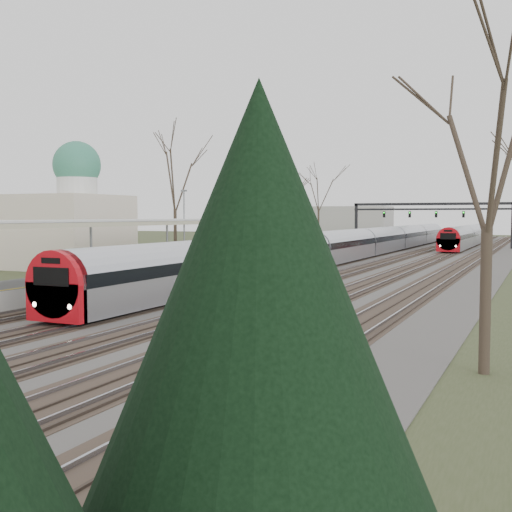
# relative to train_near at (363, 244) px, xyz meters

# --- Properties ---
(track_bed) EXTENTS (24.00, 160.00, 0.22)m
(track_bed) POSITION_rel_train_near_xyz_m (2.76, -5.42, -1.42)
(track_bed) COLOR #474442
(track_bed) RESTS_ON ground
(platform) EXTENTS (3.50, 69.00, 1.00)m
(platform) POSITION_rel_train_near_xyz_m (-6.55, -22.92, -0.98)
(platform) COLOR #9E9B93
(platform) RESTS_ON ground
(canopy) EXTENTS (4.10, 50.00, 3.11)m
(canopy) POSITION_rel_train_near_xyz_m (-6.55, -27.44, 2.45)
(canopy) COLOR slate
(canopy) RESTS_ON platform
(dome_building) EXTENTS (10.00, 8.00, 10.30)m
(dome_building) POSITION_rel_train_near_xyz_m (-19.21, -22.42, 2.24)
(dome_building) COLOR beige
(dome_building) RESTS_ON ground
(signal_gantry) EXTENTS (21.00, 0.59, 6.08)m
(signal_gantry) POSITION_rel_train_near_xyz_m (2.79, 24.56, 3.43)
(signal_gantry) COLOR black
(signal_gantry) RESTS_ON ground
(tree_west_far) EXTENTS (5.50, 5.50, 11.33)m
(tree_west_far) POSITION_rel_train_near_xyz_m (-14.50, -12.42, 6.54)
(tree_west_far) COLOR #2D231C
(tree_west_far) RESTS_ON ground
(tree_east_near) EXTENTS (4.50, 4.50, 9.27)m
(tree_east_near) POSITION_rel_train_near_xyz_m (15.50, -45.42, 5.08)
(tree_east_near) COLOR #2D231C
(tree_east_near) RESTS_ON ground
(train_near) EXTENTS (2.62, 90.21, 3.05)m
(train_near) POSITION_rel_train_near_xyz_m (0.00, 0.00, 0.00)
(train_near) COLOR #B3B5BE
(train_near) RESTS_ON ground
(train_far) EXTENTS (2.62, 45.21, 3.05)m
(train_far) POSITION_rel_train_near_xyz_m (7.00, 32.59, 0.00)
(train_far) COLOR #B3B5BE
(train_far) RESTS_ON ground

